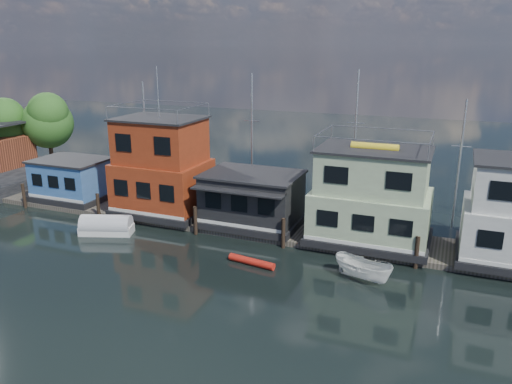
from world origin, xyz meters
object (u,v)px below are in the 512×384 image
at_px(red_kayak, 252,262).
at_px(motorboat, 363,269).
at_px(houseboat_green, 371,198).
at_px(dinghy_teal, 101,228).
at_px(houseboat_red, 162,168).
at_px(houseboat_blue, 72,179).
at_px(tarp_runabout, 106,226).
at_px(houseboat_dark, 252,199).

bearing_deg(red_kayak, motorboat, 12.55).
height_order(houseboat_green, dinghy_teal, houseboat_green).
bearing_deg(dinghy_teal, houseboat_green, -55.11).
xyz_separation_m(houseboat_red, dinghy_teal, (-2.48, -5.11, -3.75)).
xyz_separation_m(houseboat_blue, dinghy_teal, (7.02, -5.11, -1.85)).
xyz_separation_m(tarp_runabout, dinghy_teal, (-0.64, 0.12, -0.24)).
distance_m(houseboat_blue, tarp_runabout, 9.41).
xyz_separation_m(houseboat_dark, dinghy_teal, (-10.48, -5.09, -2.06)).
height_order(red_kayak, tarp_runabout, tarp_runabout).
distance_m(houseboat_green, red_kayak, 9.61).
height_order(houseboat_red, red_kayak, houseboat_red).
relative_size(houseboat_blue, houseboat_dark, 0.86).
distance_m(houseboat_red, motorboat, 18.90).
relative_size(houseboat_dark, houseboat_green, 0.88).
height_order(houseboat_red, dinghy_teal, houseboat_red).
height_order(houseboat_dark, dinghy_teal, houseboat_dark).
bearing_deg(motorboat, houseboat_blue, 98.65).
xyz_separation_m(houseboat_dark, tarp_runabout, (-9.84, -5.21, -1.82)).
distance_m(houseboat_blue, dinghy_teal, 8.88).
bearing_deg(houseboat_green, dinghy_teal, -165.30).
bearing_deg(houseboat_red, red_kayak, -30.84).
distance_m(motorboat, dinghy_teal, 20.17).
distance_m(houseboat_blue, houseboat_dark, 17.50).
xyz_separation_m(houseboat_red, houseboat_dark, (8.00, -0.02, -1.69)).
bearing_deg(houseboat_green, motorboat, -83.40).
bearing_deg(houseboat_dark, motorboat, -30.89).
height_order(houseboat_green, red_kayak, houseboat_green).
height_order(motorboat, dinghy_teal, motorboat).
bearing_deg(houseboat_blue, houseboat_dark, -0.06).
relative_size(motorboat, tarp_runabout, 0.93).
bearing_deg(houseboat_red, houseboat_dark, -0.14).
relative_size(red_kayak, dinghy_teal, 0.96).
bearing_deg(dinghy_teal, houseboat_red, -5.68).
height_order(houseboat_red, houseboat_dark, houseboat_red).
bearing_deg(dinghy_teal, tarp_runabout, -80.43).
bearing_deg(houseboat_blue, dinghy_teal, -36.06).
xyz_separation_m(red_kayak, dinghy_teal, (-13.00, 1.17, 0.11)).
bearing_deg(tarp_runabout, houseboat_blue, 126.31).
height_order(houseboat_green, tarp_runabout, houseboat_green).
relative_size(houseboat_red, motorboat, 3.03).
bearing_deg(houseboat_red, tarp_runabout, -109.39).
distance_m(houseboat_dark, dinghy_teal, 11.83).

